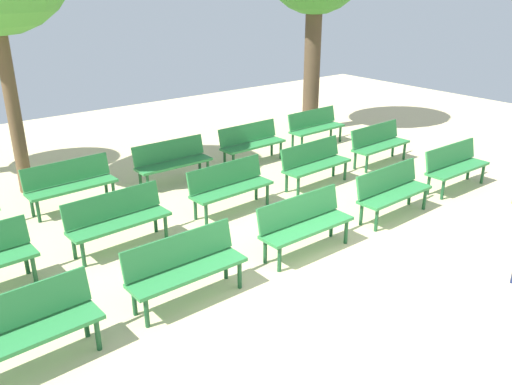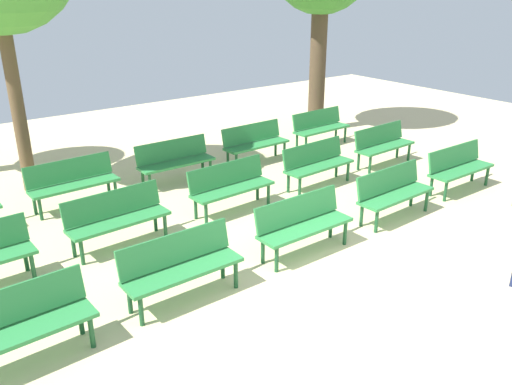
# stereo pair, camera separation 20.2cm
# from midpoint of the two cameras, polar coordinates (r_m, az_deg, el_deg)

# --- Properties ---
(ground_plane) EXTENTS (25.48, 25.48, 0.00)m
(ground_plane) POSITION_cam_midpoint_polar(r_m,az_deg,el_deg) (7.41, 14.42, -10.61)
(ground_plane) COLOR beige
(bench_r0_c0) EXTENTS (1.62, 0.54, 0.87)m
(bench_r0_c0) POSITION_cam_midpoint_polar(r_m,az_deg,el_deg) (6.29, -23.59, -12.84)
(bench_r0_c0) COLOR #2D8442
(bench_r0_c0) RESTS_ON ground_plane
(bench_r0_c1) EXTENTS (1.61, 0.50, 0.87)m
(bench_r0_c1) POSITION_cam_midpoint_polar(r_m,az_deg,el_deg) (6.93, -7.30, -7.63)
(bench_r0_c1) COLOR #2D8442
(bench_r0_c1) RESTS_ON ground_plane
(bench_r0_c2) EXTENTS (1.61, 0.50, 0.87)m
(bench_r0_c2) POSITION_cam_midpoint_polar(r_m,az_deg,el_deg) (8.04, 5.77, -3.17)
(bench_r0_c2) COLOR #2D8442
(bench_r0_c2) RESTS_ON ground_plane
(bench_r0_c3) EXTENTS (1.62, 0.54, 0.87)m
(bench_r0_c3) POSITION_cam_midpoint_polar(r_m,az_deg,el_deg) (9.52, 15.16, 0.22)
(bench_r0_c3) COLOR #2D8442
(bench_r0_c3) RESTS_ON ground_plane
(bench_r0_c4) EXTENTS (1.60, 0.49, 0.87)m
(bench_r0_c4) POSITION_cam_midpoint_polar(r_m,az_deg,el_deg) (11.21, 21.50, 2.71)
(bench_r0_c4) COLOR #2D8442
(bench_r0_c4) RESTS_ON ground_plane
(bench_r1_c1) EXTENTS (1.62, 0.56, 0.87)m
(bench_r1_c1) POSITION_cam_midpoint_polar(r_m,az_deg,el_deg) (8.46, -14.12, -2.45)
(bench_r1_c1) COLOR #2D8442
(bench_r1_c1) RESTS_ON ground_plane
(bench_r1_c2) EXTENTS (1.62, 0.55, 0.87)m
(bench_r1_c2) POSITION_cam_midpoint_polar(r_m,az_deg,el_deg) (9.47, -2.18, 0.88)
(bench_r1_c2) COLOR #2D8442
(bench_r1_c2) RESTS_ON ground_plane
(bench_r1_c3) EXTENTS (1.62, 0.57, 0.87)m
(bench_r1_c3) POSITION_cam_midpoint_polar(r_m,az_deg,el_deg) (10.73, 7.12, 3.30)
(bench_r1_c3) COLOR #2D8442
(bench_r1_c3) RESTS_ON ground_plane
(bench_r1_c4) EXTENTS (1.62, 0.56, 0.87)m
(bench_r1_c4) POSITION_cam_midpoint_polar(r_m,az_deg,el_deg) (12.28, 13.98, 5.21)
(bench_r1_c4) COLOR #2D8442
(bench_r1_c4) RESTS_ON ground_plane
(bench_r2_c1) EXTENTS (1.61, 0.53, 0.87)m
(bench_r2_c1) POSITION_cam_midpoint_polar(r_m,az_deg,el_deg) (10.18, -18.64, 1.23)
(bench_r2_c1) COLOR #2D8442
(bench_r2_c1) RESTS_ON ground_plane
(bench_r2_c2) EXTENTS (1.60, 0.48, 0.87)m
(bench_r2_c2) POSITION_cam_midpoint_polar(r_m,az_deg,el_deg) (10.94, -8.22, 3.60)
(bench_r2_c2) COLOR #2D8442
(bench_r2_c2) RESTS_ON ground_plane
(bench_r2_c3) EXTENTS (1.61, 0.53, 0.87)m
(bench_r2_c3) POSITION_cam_midpoint_polar(r_m,az_deg,el_deg) (12.07, 0.34, 5.57)
(bench_r2_c3) COLOR #2D8442
(bench_r2_c3) RESTS_ON ground_plane
(bench_r2_c4) EXTENTS (1.62, 0.54, 0.87)m
(bench_r2_c4) POSITION_cam_midpoint_polar(r_m,az_deg,el_deg) (13.49, 7.34, 7.16)
(bench_r2_c4) COLOR #2D8442
(bench_r2_c4) RESTS_ON ground_plane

